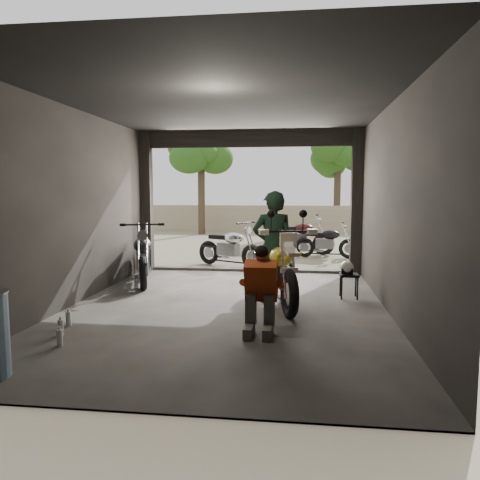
% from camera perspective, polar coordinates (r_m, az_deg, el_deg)
% --- Properties ---
extents(ground, '(80.00, 80.00, 0.00)m').
position_cam_1_polar(ground, '(7.45, -1.75, -8.52)').
color(ground, '#7A6D56').
rests_on(ground, ground).
extents(garage, '(7.00, 7.13, 3.20)m').
position_cam_1_polar(garage, '(7.78, -1.16, 1.65)').
color(garage, '#2D2B28').
rests_on(garage, ground).
extents(boundary_wall, '(18.00, 0.30, 1.20)m').
position_cam_1_polar(boundary_wall, '(21.19, 4.12, 2.62)').
color(boundary_wall, gray).
rests_on(boundary_wall, ground).
extents(tree_left, '(2.20, 2.20, 5.60)m').
position_cam_1_polar(tree_left, '(20.16, -4.78, 12.07)').
color(tree_left, '#382B1E').
rests_on(tree_left, ground).
extents(tree_right, '(2.20, 2.20, 5.00)m').
position_cam_1_polar(tree_right, '(21.26, 11.87, 10.50)').
color(tree_right, '#382B1E').
rests_on(tree_right, ground).
extents(main_bike, '(1.28, 2.12, 1.32)m').
position_cam_1_polar(main_bike, '(7.57, 4.77, -3.21)').
color(main_bike, beige).
rests_on(main_bike, ground).
extents(left_bike, '(1.34, 2.01, 1.26)m').
position_cam_1_polar(left_bike, '(9.65, -11.78, -1.49)').
color(left_bike, black).
rests_on(left_bike, ground).
extents(outside_bike_a, '(1.80, 1.40, 1.13)m').
position_cam_1_polar(outside_bike_a, '(11.50, -1.25, -0.47)').
color(outside_bike_a, black).
rests_on(outside_bike_a, ground).
extents(outside_bike_b, '(1.82, 0.83, 1.21)m').
position_cam_1_polar(outside_bike_b, '(13.78, 7.22, 0.73)').
color(outside_bike_b, '#3E100F').
rests_on(outside_bike_b, ground).
extents(outside_bike_c, '(1.60, 0.81, 1.04)m').
position_cam_1_polar(outside_bike_c, '(13.21, 10.50, 0.07)').
color(outside_bike_c, black).
rests_on(outside_bike_c, ground).
extents(rider, '(0.74, 0.54, 1.87)m').
position_cam_1_polar(rider, '(7.75, 4.05, -0.93)').
color(rider, black).
rests_on(rider, ground).
extents(mechanic, '(0.59, 0.79, 1.11)m').
position_cam_1_polar(mechanic, '(6.13, 2.47, -6.39)').
color(mechanic, '#B94618').
rests_on(mechanic, ground).
extents(stool, '(0.32, 0.32, 0.44)m').
position_cam_1_polar(stool, '(8.31, 13.14, -4.53)').
color(stool, black).
rests_on(stool, ground).
extents(helmet, '(0.30, 0.31, 0.23)m').
position_cam_1_polar(helmet, '(8.26, 12.88, -3.29)').
color(helmet, silver).
rests_on(helmet, stool).
extents(sign_post, '(0.81, 0.08, 2.44)m').
position_cam_1_polar(sign_post, '(10.89, 16.30, 4.63)').
color(sign_post, black).
rests_on(sign_post, ground).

